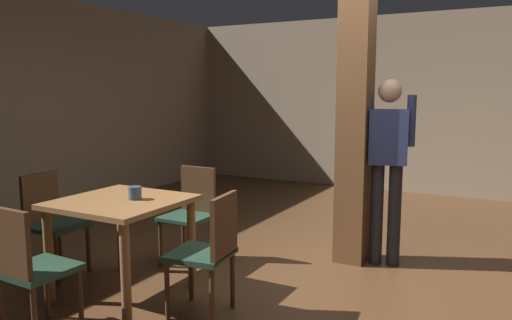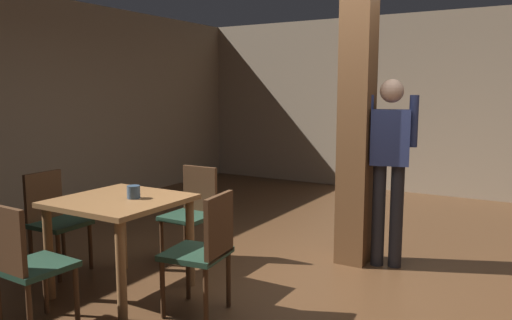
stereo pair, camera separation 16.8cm
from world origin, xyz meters
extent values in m
plane|color=#4C301C|center=(0.00, 0.00, 0.00)|extent=(10.80, 10.80, 0.00)
cube|color=gray|center=(0.00, 4.50, 1.40)|extent=(8.00, 0.10, 2.80)
cube|color=brown|center=(0.07, 0.87, 1.40)|extent=(0.28, 0.28, 2.80)
cube|color=brown|center=(-1.29, -0.76, 0.75)|extent=(0.92, 0.92, 0.04)
cylinder|color=brown|center=(-0.90, -0.37, 0.37)|extent=(0.07, 0.07, 0.73)
cylinder|color=brown|center=(-1.67, -0.37, 0.37)|extent=(0.07, 0.07, 0.73)
cylinder|color=brown|center=(-0.90, -1.15, 0.37)|extent=(0.07, 0.07, 0.73)
cylinder|color=brown|center=(-1.67, -1.15, 0.37)|extent=(0.07, 0.07, 0.73)
cube|color=#1E3828|center=(-0.54, -0.77, 0.45)|extent=(0.47, 0.47, 0.04)
cube|color=#422816|center=(-0.35, -0.74, 0.68)|extent=(0.08, 0.38, 0.45)
cylinder|color=#422816|center=(-0.69, -0.96, 0.23)|extent=(0.04, 0.04, 0.43)
cylinder|color=#422816|center=(-0.73, -0.62, 0.23)|extent=(0.04, 0.04, 0.43)
cylinder|color=#422816|center=(-0.34, -0.92, 0.23)|extent=(0.04, 0.04, 0.43)
cylinder|color=#422816|center=(-0.39, -0.57, 0.23)|extent=(0.04, 0.04, 0.43)
cube|color=#1E3828|center=(-1.30, -1.53, 0.45)|extent=(0.44, 0.44, 0.04)
cube|color=#422816|center=(-1.30, -1.72, 0.68)|extent=(0.38, 0.05, 0.45)
cylinder|color=#422816|center=(-1.46, -1.35, 0.23)|extent=(0.04, 0.04, 0.43)
cylinder|color=#422816|center=(-1.11, -1.36, 0.23)|extent=(0.04, 0.04, 0.43)
cylinder|color=#422816|center=(-1.48, -1.70, 0.23)|extent=(0.04, 0.04, 0.43)
cylinder|color=#422816|center=(-1.13, -1.71, 0.23)|extent=(0.04, 0.04, 0.43)
cube|color=#1E3828|center=(-1.25, 0.04, 0.45)|extent=(0.42, 0.42, 0.04)
cube|color=#422816|center=(-1.25, 0.24, 0.68)|extent=(0.38, 0.04, 0.45)
cylinder|color=#422816|center=(-1.07, -0.13, 0.23)|extent=(0.04, 0.04, 0.43)
cylinder|color=#422816|center=(-1.42, -0.13, 0.23)|extent=(0.04, 0.04, 0.43)
cylinder|color=#422816|center=(-1.07, 0.22, 0.23)|extent=(0.04, 0.04, 0.43)
cylinder|color=#422816|center=(-1.42, 0.22, 0.23)|extent=(0.04, 0.04, 0.43)
cube|color=#1E3828|center=(-2.07, -0.73, 0.45)|extent=(0.44, 0.44, 0.04)
cube|color=#422816|center=(-2.26, -0.74, 0.68)|extent=(0.05, 0.38, 0.45)
cylinder|color=#422816|center=(-1.90, -0.55, 0.23)|extent=(0.04, 0.04, 0.43)
cylinder|color=#422816|center=(-1.89, -0.90, 0.23)|extent=(0.04, 0.04, 0.43)
cylinder|color=#422816|center=(-2.25, -0.56, 0.23)|extent=(0.04, 0.04, 0.43)
cylinder|color=#422816|center=(-2.24, -0.91, 0.23)|extent=(0.04, 0.04, 0.43)
cylinder|color=#33475B|center=(-1.19, -0.71, 0.83)|extent=(0.10, 0.10, 0.10)
cube|color=navy|center=(0.37, 0.92, 1.20)|extent=(0.38, 0.28, 0.50)
sphere|color=tan|center=(0.37, 0.92, 1.61)|extent=(0.25, 0.25, 0.21)
cylinder|color=#232328|center=(0.45, 0.94, 0.47)|extent=(0.15, 0.15, 0.95)
cylinder|color=#232328|center=(0.30, 0.90, 0.47)|extent=(0.15, 0.15, 0.95)
cylinder|color=navy|center=(0.56, 0.97, 1.35)|extent=(0.10, 0.10, 0.46)
cylinder|color=navy|center=(0.19, 0.88, 1.35)|extent=(0.10, 0.10, 0.46)
camera|label=1|loc=(1.46, -3.62, 1.62)|focal=35.00mm
camera|label=2|loc=(1.61, -3.54, 1.62)|focal=35.00mm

